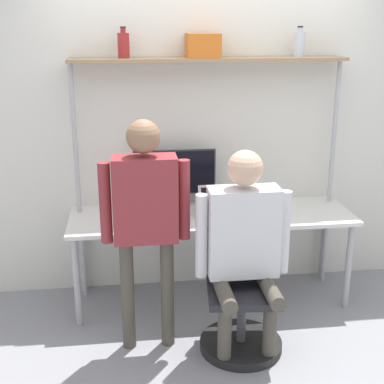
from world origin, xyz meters
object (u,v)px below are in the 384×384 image
at_px(monitor, 175,175).
at_px(bottle_clear, 299,44).
at_px(laptop, 222,209).
at_px(bottle_red, 124,45).
at_px(storage_box, 203,45).
at_px(cell_phone, 263,218).
at_px(person_seated, 244,238).
at_px(person_standing, 145,209).
at_px(office_chair, 241,309).

height_order(monitor, bottle_clear, bottle_clear).
height_order(laptop, bottle_red, bottle_red).
bearing_deg(bottle_red, storage_box, 0.00).
xyz_separation_m(monitor, cell_phone, (0.63, -0.34, -0.26)).
relative_size(person_seated, storage_box, 5.74).
xyz_separation_m(person_seated, bottle_red, (-0.72, 0.90, 1.16)).
xyz_separation_m(cell_phone, bottle_red, (-0.99, 0.33, 1.25)).
bearing_deg(person_standing, cell_phone, 26.24).
relative_size(cell_phone, bottle_clear, 0.68).
height_order(cell_phone, person_standing, person_standing).
relative_size(laptop, storage_box, 1.44).
bearing_deg(office_chair, monitor, 112.49).
distance_m(person_standing, bottle_clear, 1.74).
height_order(office_chair, person_seated, person_seated).
bearing_deg(monitor, person_seated, -68.71).
relative_size(office_chair, person_seated, 0.66).
distance_m(cell_phone, office_chair, 0.74).
height_order(monitor, person_standing, person_standing).
distance_m(monitor, person_standing, 0.83).
xyz_separation_m(person_seated, storage_box, (-0.14, 0.90, 1.15)).
relative_size(laptop, bottle_red, 1.58).
distance_m(laptop, person_standing, 0.80).
relative_size(laptop, cell_phone, 2.31).
xyz_separation_m(cell_phone, person_seated, (-0.27, -0.57, 0.09)).
bearing_deg(bottle_clear, laptop, -156.01).
bearing_deg(monitor, laptop, -40.84).
relative_size(monitor, person_standing, 0.41).
relative_size(office_chair, bottle_red, 4.16).
height_order(cell_phone, office_chair, office_chair).
relative_size(monitor, cell_phone, 4.30).
bearing_deg(storage_box, cell_phone, -38.84).
height_order(laptop, storage_box, storage_box).
height_order(cell_phone, bottle_red, bottle_red).
bearing_deg(bottle_red, monitor, 1.63).
bearing_deg(office_chair, cell_phone, 62.90).
bearing_deg(person_standing, storage_box, 58.19).
xyz_separation_m(monitor, laptop, (0.33, -0.28, -0.20)).
bearing_deg(laptop, person_standing, -139.90).
bearing_deg(laptop, cell_phone, -11.26).
xyz_separation_m(laptop, person_seated, (0.03, -0.63, 0.03)).
height_order(monitor, bottle_red, bottle_red).
height_order(office_chair, bottle_clear, bottle_clear).
xyz_separation_m(office_chair, person_seated, (-0.00, -0.04, 0.54)).
bearing_deg(office_chair, person_seated, -95.87).
bearing_deg(bottle_clear, bottle_red, -180.00).
xyz_separation_m(person_standing, storage_box, (0.48, 0.77, 0.97)).
xyz_separation_m(bottle_red, storage_box, (0.57, 0.00, -0.01)).
relative_size(laptop, person_standing, 0.22).
bearing_deg(person_standing, office_chair, -7.67).
relative_size(person_seated, bottle_red, 6.32).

